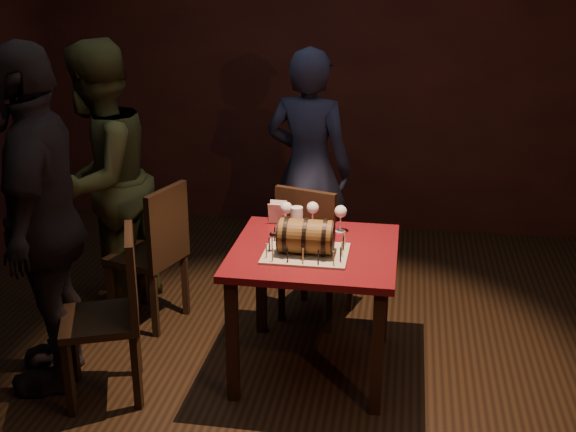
{
  "coord_description": "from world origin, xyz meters",
  "views": [
    {
      "loc": [
        0.64,
        -3.53,
        2.26
      ],
      "look_at": [
        0.04,
        0.05,
        0.95
      ],
      "focal_mm": 45.0,
      "sensor_mm": 36.0,
      "label": 1
    }
  ],
  "objects_px": {
    "wine_glass_mid": "(313,209)",
    "person_left_rear": "(100,181)",
    "chair_back": "(312,247)",
    "pub_table": "(314,267)",
    "wine_glass_right": "(341,213)",
    "pint_of_ale": "(297,220)",
    "person_left_front": "(43,221)",
    "barrel_cake": "(306,236)",
    "chair_left_front": "(115,307)",
    "person_back": "(309,170)",
    "wine_glass_left": "(286,209)",
    "chair_left_rear": "(156,248)"
  },
  "relations": [
    {
      "from": "pint_of_ale",
      "to": "person_left_rear",
      "type": "height_order",
      "value": "person_left_rear"
    },
    {
      "from": "wine_glass_left",
      "to": "chair_left_front",
      "type": "height_order",
      "value": "chair_left_front"
    },
    {
      "from": "person_left_front",
      "to": "chair_back",
      "type": "bearing_deg",
      "value": 110.05
    },
    {
      "from": "chair_back",
      "to": "person_left_rear",
      "type": "distance_m",
      "value": 1.42
    },
    {
      "from": "chair_left_front",
      "to": "wine_glass_right",
      "type": "bearing_deg",
      "value": 32.16
    },
    {
      "from": "barrel_cake",
      "to": "wine_glass_right",
      "type": "xyz_separation_m",
      "value": [
        0.15,
        0.37,
        0.01
      ]
    },
    {
      "from": "pub_table",
      "to": "chair_left_rear",
      "type": "xyz_separation_m",
      "value": [
        -1.06,
        0.39,
        -0.12
      ]
    },
    {
      "from": "pub_table",
      "to": "chair_left_rear",
      "type": "height_order",
      "value": "chair_left_rear"
    },
    {
      "from": "pint_of_ale",
      "to": "chair_back",
      "type": "bearing_deg",
      "value": 82.24
    },
    {
      "from": "chair_back",
      "to": "person_left_rear",
      "type": "height_order",
      "value": "person_left_rear"
    },
    {
      "from": "barrel_cake",
      "to": "wine_glass_mid",
      "type": "bearing_deg",
      "value": 92.62
    },
    {
      "from": "person_back",
      "to": "chair_left_rear",
      "type": "bearing_deg",
      "value": 54.87
    },
    {
      "from": "person_back",
      "to": "person_left_rear",
      "type": "height_order",
      "value": "person_left_rear"
    },
    {
      "from": "barrel_cake",
      "to": "wine_glass_right",
      "type": "relative_size",
      "value": 2.15
    },
    {
      "from": "pint_of_ale",
      "to": "chair_left_rear",
      "type": "distance_m",
      "value": 0.98
    },
    {
      "from": "pub_table",
      "to": "wine_glass_right",
      "type": "bearing_deg",
      "value": 67.71
    },
    {
      "from": "wine_glass_mid",
      "to": "chair_left_rear",
      "type": "bearing_deg",
      "value": 175.69
    },
    {
      "from": "wine_glass_right",
      "to": "pub_table",
      "type": "bearing_deg",
      "value": -112.29
    },
    {
      "from": "pub_table",
      "to": "wine_glass_mid",
      "type": "distance_m",
      "value": 0.39
    },
    {
      "from": "wine_glass_left",
      "to": "wine_glass_mid",
      "type": "height_order",
      "value": "same"
    },
    {
      "from": "wine_glass_left",
      "to": "chair_left_rear",
      "type": "relative_size",
      "value": 0.17
    },
    {
      "from": "pub_table",
      "to": "pint_of_ale",
      "type": "bearing_deg",
      "value": 119.87
    },
    {
      "from": "pint_of_ale",
      "to": "chair_back",
      "type": "distance_m",
      "value": 0.45
    },
    {
      "from": "person_left_front",
      "to": "chair_left_front",
      "type": "bearing_deg",
      "value": 62.43
    },
    {
      "from": "wine_glass_left",
      "to": "wine_glass_mid",
      "type": "bearing_deg",
      "value": 10.97
    },
    {
      "from": "person_left_rear",
      "to": "person_left_front",
      "type": "xyz_separation_m",
      "value": [
        0.06,
        -0.87,
        0.05
      ]
    },
    {
      "from": "wine_glass_right",
      "to": "chair_back",
      "type": "relative_size",
      "value": 0.17
    },
    {
      "from": "wine_glass_mid",
      "to": "person_back",
      "type": "relative_size",
      "value": 0.09
    },
    {
      "from": "barrel_cake",
      "to": "pint_of_ale",
      "type": "distance_m",
      "value": 0.35
    },
    {
      "from": "wine_glass_mid",
      "to": "wine_glass_left",
      "type": "bearing_deg",
      "value": -169.03
    },
    {
      "from": "wine_glass_mid",
      "to": "wine_glass_right",
      "type": "xyz_separation_m",
      "value": [
        0.17,
        -0.04,
        0.0
      ]
    },
    {
      "from": "wine_glass_mid",
      "to": "person_left_rear",
      "type": "height_order",
      "value": "person_left_rear"
    },
    {
      "from": "barrel_cake",
      "to": "wine_glass_mid",
      "type": "distance_m",
      "value": 0.41
    },
    {
      "from": "wine_glass_left",
      "to": "wine_glass_mid",
      "type": "xyz_separation_m",
      "value": [
        0.15,
        0.03,
        -0.0
      ]
    },
    {
      "from": "pub_table",
      "to": "person_left_rear",
      "type": "distance_m",
      "value": 1.58
    },
    {
      "from": "person_back",
      "to": "chair_back",
      "type": "bearing_deg",
      "value": 112.18
    },
    {
      "from": "barrel_cake",
      "to": "chair_left_front",
      "type": "distance_m",
      "value": 1.07
    },
    {
      "from": "chair_back",
      "to": "person_left_front",
      "type": "relative_size",
      "value": 0.49
    },
    {
      "from": "chair_left_rear",
      "to": "person_left_rear",
      "type": "xyz_separation_m",
      "value": [
        -0.4,
        0.15,
        0.37
      ]
    },
    {
      "from": "chair_left_front",
      "to": "person_left_front",
      "type": "bearing_deg",
      "value": 166.9
    },
    {
      "from": "wine_glass_left",
      "to": "person_back",
      "type": "distance_m",
      "value": 0.9
    },
    {
      "from": "chair_left_front",
      "to": "person_left_front",
      "type": "xyz_separation_m",
      "value": [
        -0.4,
        0.09,
        0.42
      ]
    },
    {
      "from": "person_back",
      "to": "person_left_front",
      "type": "distance_m",
      "value": 1.94
    },
    {
      "from": "wine_glass_left",
      "to": "person_left_rear",
      "type": "distance_m",
      "value": 1.28
    },
    {
      "from": "pub_table",
      "to": "barrel_cake",
      "type": "bearing_deg",
      "value": -110.66
    },
    {
      "from": "pint_of_ale",
      "to": "wine_glass_right",
      "type": "bearing_deg",
      "value": 9.42
    },
    {
      "from": "wine_glass_mid",
      "to": "person_left_rear",
      "type": "xyz_separation_m",
      "value": [
        -1.41,
        0.22,
        0.03
      ]
    },
    {
      "from": "wine_glass_right",
      "to": "chair_left_rear",
      "type": "relative_size",
      "value": 0.17
    },
    {
      "from": "pub_table",
      "to": "wine_glass_right",
      "type": "height_order",
      "value": "wine_glass_right"
    },
    {
      "from": "pub_table",
      "to": "person_back",
      "type": "bearing_deg",
      "value": 99.53
    }
  ]
}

